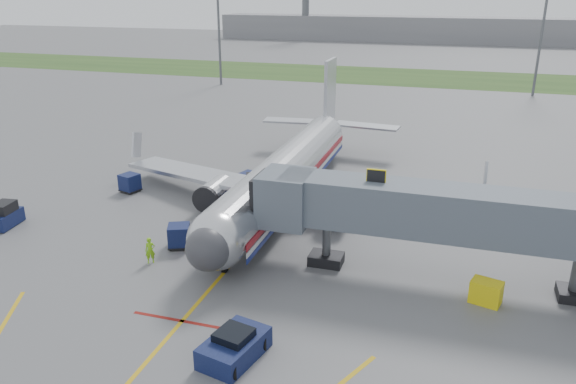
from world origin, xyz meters
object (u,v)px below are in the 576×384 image
(pushback_tug, at_px, (234,346))
(baggage_tug, at_px, (5,216))
(airliner, at_px, (286,172))
(belt_loader, at_px, (251,200))
(ramp_worker, at_px, (150,250))

(pushback_tug, distance_m, baggage_tug, 25.04)
(airliner, xyz_separation_m, belt_loader, (-2.52, -1.82, -2.11))
(pushback_tug, distance_m, ramp_worker, 12.08)
(belt_loader, bearing_deg, airliner, 35.89)
(pushback_tug, distance_m, belt_loader, 20.60)
(baggage_tug, bearing_deg, pushback_tug, -23.32)
(ramp_worker, bearing_deg, belt_loader, 42.63)
(airliner, distance_m, pushback_tug, 21.83)
(airliner, height_order, belt_loader, airliner)
(pushback_tug, relative_size, ramp_worker, 2.24)
(baggage_tug, bearing_deg, ramp_worker, -8.70)
(airliner, xyz_separation_m, pushback_tug, (4.00, -21.37, -2.01))
(belt_loader, relative_size, ramp_worker, 2.54)
(airliner, distance_m, belt_loader, 3.76)
(ramp_worker, bearing_deg, airliner, 34.55)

